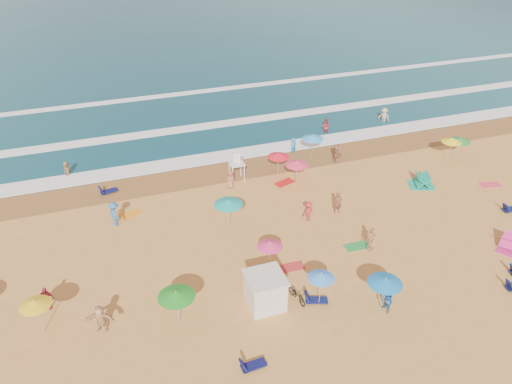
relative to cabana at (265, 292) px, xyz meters
name	(u,v)px	position (x,y,z in m)	size (l,w,h in m)	color
ground	(246,264)	(0.08, 3.80, -1.00)	(220.00, 220.00, 0.00)	gold
ocean	(116,9)	(0.08, 87.80, -1.00)	(220.00, 140.00, 0.18)	#0C4756
wet_sand	(201,175)	(0.08, 16.30, -0.99)	(220.00, 220.00, 0.00)	olive
surf_foam	(179,133)	(0.08, 25.12, -0.90)	(200.00, 18.70, 0.05)	white
cabana	(265,292)	(0.00, 0.00, 0.00)	(2.00, 2.00, 2.00)	silver
cabana_roof	(265,278)	(0.00, 0.00, 1.06)	(2.20, 2.20, 0.12)	silver
bicycle	(297,295)	(1.90, -0.30, -0.57)	(0.57, 1.65, 0.86)	black
lifeguard_stand	(237,169)	(2.78, 14.50, 0.05)	(1.20, 1.20, 2.10)	white
beach_umbrellas	(262,236)	(1.15, 3.85, 1.04)	(52.51, 23.88, 0.70)	red
loungers	(365,262)	(7.35, 1.28, -0.83)	(41.80, 20.64, 0.34)	#101C50
towels	(292,283)	(2.17, 1.16, -0.98)	(48.43, 25.08, 0.03)	#DD501B
popup_tents	(464,208)	(17.20, 4.03, -0.40)	(3.28, 11.54, 1.20)	#D52F80
beachgoers	(229,212)	(0.43, 8.84, -0.19)	(46.84, 28.64, 2.15)	#BD2F57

